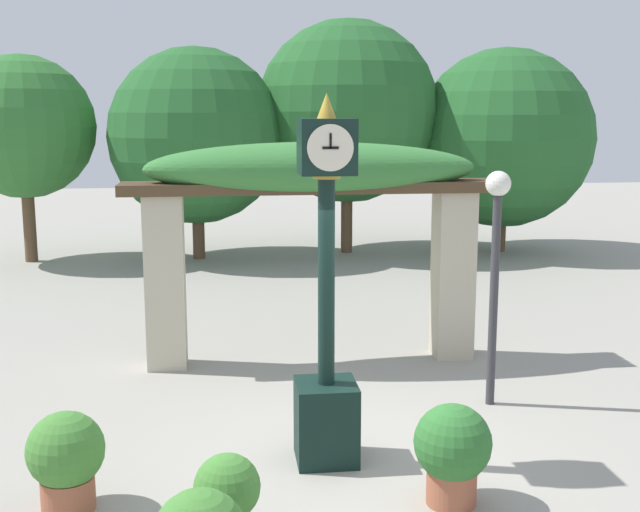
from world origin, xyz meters
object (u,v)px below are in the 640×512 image
(potted_plant_near_left, at_px, (66,457))
(lamp_post, at_px, (496,245))
(potted_plant_far_left, at_px, (452,450))
(pedestal_clock, at_px, (326,323))
(potted_plant_near_right, at_px, (227,491))

(potted_plant_near_left, height_order, lamp_post, lamp_post)
(potted_plant_far_left, bearing_deg, lamp_post, 63.86)
(potted_plant_near_left, xyz_separation_m, potted_plant_far_left, (3.32, -0.29, 0.02))
(pedestal_clock, xyz_separation_m, lamp_post, (2.12, 1.30, 0.51))
(pedestal_clock, height_order, potted_plant_far_left, pedestal_clock)
(pedestal_clock, distance_m, potted_plant_near_right, 1.94)
(pedestal_clock, bearing_deg, potted_plant_near_right, -125.94)
(pedestal_clock, bearing_deg, potted_plant_far_left, -46.42)
(potted_plant_far_left, bearing_deg, potted_plant_near_left, 174.93)
(potted_plant_near_right, bearing_deg, potted_plant_near_left, 155.71)
(potted_plant_near_left, height_order, potted_plant_near_right, potted_plant_near_left)
(pedestal_clock, bearing_deg, potted_plant_near_left, -162.68)
(potted_plant_near_right, xyz_separation_m, lamp_post, (3.10, 2.65, 1.51))
(lamp_post, bearing_deg, potted_plant_near_right, -139.43)
(potted_plant_near_right, bearing_deg, lamp_post, 40.57)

